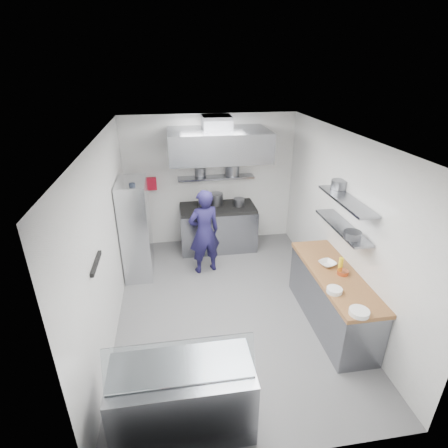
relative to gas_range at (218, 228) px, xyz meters
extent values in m
plane|color=#565658|center=(-0.10, -2.10, -0.45)|extent=(5.00, 5.00, 0.00)
plane|color=silver|center=(-0.10, -2.10, 2.35)|extent=(5.00, 5.00, 0.00)
cube|color=white|center=(-0.10, 0.40, 0.95)|extent=(3.60, 2.80, 0.02)
cube|color=white|center=(-0.10, -4.60, 0.95)|extent=(3.60, 2.80, 0.02)
cube|color=white|center=(-1.90, -2.10, 0.95)|extent=(2.80, 5.00, 0.02)
cube|color=white|center=(1.70, -2.10, 0.95)|extent=(2.80, 5.00, 0.02)
cube|color=gray|center=(0.00, 0.00, 0.00)|extent=(1.60, 0.80, 0.90)
cube|color=black|center=(0.00, 0.00, 0.48)|extent=(1.57, 0.78, 0.06)
cylinder|color=slate|center=(-0.29, -0.07, 0.61)|extent=(0.25, 0.25, 0.20)
cylinder|color=slate|center=(-0.02, 0.14, 0.63)|extent=(0.31, 0.31, 0.24)
cylinder|color=slate|center=(0.45, -0.01, 0.59)|extent=(0.23, 0.23, 0.16)
cube|color=gray|center=(0.00, 0.24, 1.07)|extent=(1.60, 0.30, 0.04)
cylinder|color=slate|center=(-0.31, 0.38, 1.18)|extent=(0.24, 0.24, 0.18)
cylinder|color=slate|center=(0.36, 0.30, 1.20)|extent=(0.29, 0.29, 0.22)
cube|color=gray|center=(0.00, -0.18, 1.85)|extent=(1.90, 1.15, 0.55)
cube|color=slate|center=(0.00, 0.05, 2.23)|extent=(0.55, 0.55, 0.24)
cube|color=red|center=(-1.35, 0.34, 0.97)|extent=(0.22, 0.10, 0.26)
imported|color=#19153F|center=(-0.38, -0.91, 0.38)|extent=(0.69, 0.54, 1.67)
cube|color=silver|center=(-1.63, -0.77, 0.48)|extent=(0.50, 0.90, 1.85)
cube|color=white|center=(-1.63, -1.04, 0.35)|extent=(0.17, 0.22, 0.19)
cube|color=yellow|center=(-1.63, -0.69, 0.85)|extent=(0.15, 0.20, 0.18)
cylinder|color=black|center=(-1.58, -1.04, 1.35)|extent=(0.11, 0.11, 0.18)
cube|color=black|center=(-1.88, -3.00, 1.10)|extent=(0.04, 0.55, 0.05)
cube|color=gray|center=(1.38, -2.70, -0.03)|extent=(0.62, 2.00, 0.84)
cube|color=olive|center=(1.38, -2.70, 0.42)|extent=(0.65, 2.04, 0.06)
cylinder|color=white|center=(1.25, -3.62, 0.48)|extent=(0.25, 0.25, 0.06)
cylinder|color=white|center=(1.15, -3.15, 0.48)|extent=(0.21, 0.21, 0.06)
cylinder|color=#CF663A|center=(1.46, -2.75, 0.48)|extent=(0.16, 0.16, 0.06)
cylinder|color=yellow|center=(1.50, -2.60, 0.54)|extent=(0.07, 0.07, 0.18)
imported|color=white|center=(1.34, -2.48, 0.48)|extent=(0.31, 0.31, 0.06)
cube|color=gray|center=(1.54, -2.40, 1.05)|extent=(0.30, 1.30, 0.04)
cube|color=gray|center=(1.54, -2.40, 1.47)|extent=(0.30, 1.30, 0.04)
cylinder|color=slate|center=(1.48, -2.80, 1.12)|extent=(0.24, 0.24, 0.10)
cylinder|color=slate|center=(1.63, -1.96, 1.56)|extent=(0.25, 0.25, 0.14)
cube|color=gray|center=(-0.95, -4.10, -0.03)|extent=(1.50, 0.70, 0.85)
cube|color=silver|center=(-0.95, -4.22, 0.62)|extent=(1.47, 0.19, 0.42)
camera|label=1|loc=(-0.92, -6.76, 3.27)|focal=28.00mm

